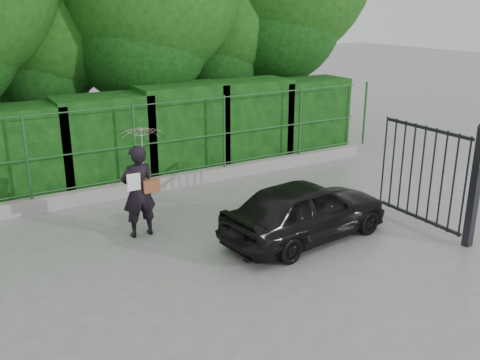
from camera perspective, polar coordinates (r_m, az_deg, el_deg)
ground at (r=8.67m, az=-2.99°, el=-10.64°), size 80.00×80.00×0.00m
kerb at (r=12.45m, az=-12.61°, el=-1.09°), size 14.00×0.25×0.30m
fence at (r=12.21m, az=-11.97°, el=3.73°), size 14.13×0.06×1.80m
hedge at (r=13.16m, az=-13.47°, el=4.09°), size 14.20×1.20×2.28m
gate at (r=10.49m, az=21.77°, el=0.34°), size 0.22×2.33×2.36m
woman at (r=9.99m, az=-10.54°, el=1.22°), size 0.89×0.84×2.08m
car at (r=9.94m, az=7.02°, el=-3.17°), size 3.49×1.74×1.14m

